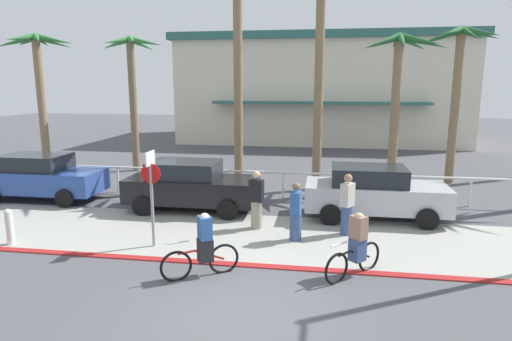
{
  "coord_description": "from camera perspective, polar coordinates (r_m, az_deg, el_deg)",
  "views": [
    {
      "loc": [
        1.52,
        -7.47,
        4.28
      ],
      "look_at": [
        -0.63,
        6.0,
        1.55
      ],
      "focal_mm": 30.87,
      "sensor_mm": 36.0,
      "label": 1
    }
  ],
  "objects": [
    {
      "name": "cyclist_black_1",
      "position": [
        10.2,
        12.85,
        -9.57
      ],
      "size": [
        1.29,
        1.36,
        1.5
      ],
      "color": "black",
      "rests_on": "ground"
    },
    {
      "name": "curb_paint",
      "position": [
        10.68,
        0.13,
        -12.23
      ],
      "size": [
        44.0,
        0.24,
        0.03
      ],
      "primitive_type": "cube",
      "color": "maroon",
      "rests_on": "ground"
    },
    {
      "name": "car_black_1",
      "position": [
        15.08,
        -8.46,
        -1.89
      ],
      "size": [
        4.4,
        2.02,
        1.69
      ],
      "color": "black",
      "rests_on": "ground"
    },
    {
      "name": "palm_tree_4",
      "position": [
        18.34,
        18.03,
        12.38
      ],
      "size": [
        3.2,
        3.24,
        6.17
      ],
      "color": "#846B4C",
      "rests_on": "ground"
    },
    {
      "name": "car_silver_2",
      "position": [
        14.47,
        15.03,
        -2.72
      ],
      "size": [
        4.4,
        2.02,
        1.69
      ],
      "color": "#B2B7BC",
      "rests_on": "ground"
    },
    {
      "name": "pedestrian_2",
      "position": [
        13.01,
        0.06,
        -4.13
      ],
      "size": [
        0.44,
        0.37,
        1.75
      ],
      "color": "gray",
      "rests_on": "ground"
    },
    {
      "name": "sidewalk_strip",
      "position": [
        12.52,
        1.57,
        -8.64
      ],
      "size": [
        44.0,
        4.0,
        0.02
      ],
      "primitive_type": "cube",
      "color": "#9E9E93",
      "rests_on": "ground"
    },
    {
      "name": "ground_plane",
      "position": [
        18.05,
        3.99,
        -2.43
      ],
      "size": [
        80.0,
        80.0,
        0.0
      ],
      "primitive_type": "plane",
      "color": "#4C4C51"
    },
    {
      "name": "building_backdrop",
      "position": [
        34.35,
        8.36,
        10.43
      ],
      "size": [
        20.5,
        11.15,
        7.6
      ],
      "color": "beige",
      "rests_on": "ground"
    },
    {
      "name": "car_blue_0",
      "position": [
        18.12,
        -26.05,
        -0.7
      ],
      "size": [
        4.4,
        2.02,
        1.69
      ],
      "color": "#284793",
      "rests_on": "ground"
    },
    {
      "name": "bollard_2",
      "position": [
        13.53,
        -29.31,
        -6.34
      ],
      "size": [
        0.2,
        0.2,
        1.0
      ],
      "color": "white",
      "rests_on": "ground"
    },
    {
      "name": "palm_tree_2",
      "position": [
        18.17,
        -2.51,
        17.8
      ],
      "size": [
        3.03,
        3.33,
        8.83
      ],
      "color": "#846B4C",
      "rests_on": "ground"
    },
    {
      "name": "stop_sign_bike_lane",
      "position": [
        11.71,
        -13.42,
        -1.85
      ],
      "size": [
        0.52,
        0.56,
        2.56
      ],
      "color": "gray",
      "rests_on": "ground"
    },
    {
      "name": "palm_tree_3",
      "position": [
        17.92,
        8.39,
        19.23
      ],
      "size": [
        3.6,
        3.1,
        9.44
      ],
      "color": "#846B4C",
      "rests_on": "ground"
    },
    {
      "name": "palm_tree_0",
      "position": [
        22.33,
        -26.35,
        11.73
      ],
      "size": [
        3.37,
        3.06,
        6.43
      ],
      "color": "#846B4C",
      "rests_on": "ground"
    },
    {
      "name": "palm_tree_5",
      "position": [
        20.51,
        24.77,
        12.76
      ],
      "size": [
        3.14,
        3.3,
        6.57
      ],
      "color": "#846B4C",
      "rests_on": "ground"
    },
    {
      "name": "pedestrian_1",
      "position": [
        12.1,
        5.17,
        -5.68
      ],
      "size": [
        0.35,
        0.42,
        1.64
      ],
      "color": "#384C7A",
      "rests_on": "ground"
    },
    {
      "name": "cyclist_red_0",
      "position": [
        10.0,
        -6.87,
        -9.79
      ],
      "size": [
        1.58,
        1.01,
        1.5
      ],
      "color": "black",
      "rests_on": "ground"
    },
    {
      "name": "pedestrian_0",
      "position": [
        12.75,
        11.71,
        -4.64
      ],
      "size": [
        0.44,
        0.48,
        1.78
      ],
      "color": "#384C7A",
      "rests_on": "ground"
    },
    {
      "name": "palm_tree_1",
      "position": [
        22.22,
        -15.77,
        12.1
      ],
      "size": [
        3.07,
        3.0,
        6.45
      ],
      "color": "#756047",
      "rests_on": "ground"
    },
    {
      "name": "rail_fence",
      "position": [
        16.41,
        3.56,
        -0.83
      ],
      "size": [
        26.43,
        0.08,
        1.04
      ],
      "color": "white",
      "rests_on": "ground"
    }
  ]
}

